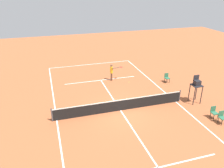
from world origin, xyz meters
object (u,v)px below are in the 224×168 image
Objects in this scene: tennis_ball at (129,82)px; courtside_chair_far at (222,117)px; player_serving at (112,71)px; courtside_chair_near at (214,112)px; umpire_chair at (197,85)px; courtside_chair_mid at (167,77)px.

courtside_chair_far is at bearing 113.16° from tennis_ball.
player_serving is 10.49m from courtside_chair_near.
umpire_chair reaches higher than player_serving.
umpire_chair is 2.54× the size of courtside_chair_mid.
player_serving is 1.85× the size of courtside_chair_mid.
tennis_ball is (-1.50, 1.05, -1.02)m from player_serving.
tennis_ball is at bearing -55.21° from umpire_chair.
umpire_chair is (-5.31, 6.54, 0.55)m from player_serving.
courtside_chair_near is 0.74m from courtside_chair_far.
umpire_chair is 2.54× the size of courtside_chair_far.
courtside_chair_far is at bearing 97.63° from courtside_chair_near.
courtside_chair_near reaches higher than tennis_ball.
player_serving reaches higher than courtside_chair_mid.
courtside_chair_mid is at bearing -89.33° from courtside_chair_far.
player_serving is at bearing -50.93° from umpire_chair.
tennis_ball is at bearing -66.84° from courtside_chair_far.
courtside_chair_mid is at bearing 164.07° from tennis_ball.
player_serving is 0.73× the size of umpire_chair.
courtside_chair_far is at bearing 89.17° from umpire_chair.
player_serving is 8.44m from umpire_chair.
tennis_ball is at bearing 49.59° from player_serving.
player_serving is 1.85× the size of courtside_chair_far.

